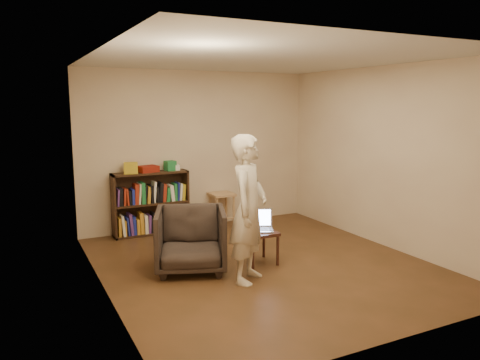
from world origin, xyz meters
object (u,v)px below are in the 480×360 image
armchair (191,239)px  side_table (259,237)px  bookshelf (151,207)px  person (249,209)px  laptop (259,225)px  stool (222,199)px

armchair → side_table: armchair is taller
bookshelf → person: 2.57m
armchair → laptop: armchair is taller
side_table → laptop: bearing=58.7°
stool → person: size_ratio=0.33×
armchair → laptop: size_ratio=1.97×
bookshelf → person: size_ratio=0.70×
armchair → person: person is taller
stool → side_table: stool is taller
side_table → person: size_ratio=0.25×
laptop → person: person is taller
bookshelf → side_table: 2.20m
person → bookshelf: bearing=56.5°
bookshelf → stool: 1.22m
armchair → person: size_ratio=0.51×
laptop → person: 0.79m
side_table → laptop: size_ratio=0.97×
laptop → bookshelf: bearing=139.4°
stool → armchair: bearing=-124.4°
person → laptop: bearing=7.2°
bookshelf → side_table: bookshelf is taller
stool → laptop: 1.92m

